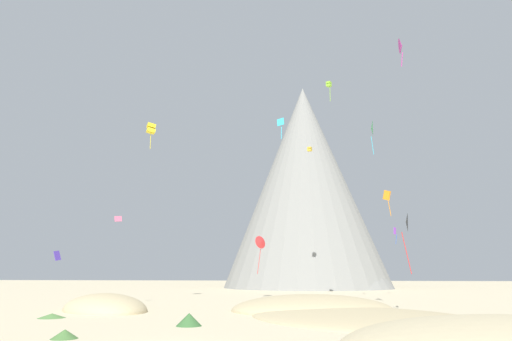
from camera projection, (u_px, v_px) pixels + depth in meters
name	position (u px, v px, depth m)	size (l,w,h in m)	color
dune_foreground_left	(312.00, 311.00, 49.95)	(18.08, 17.01, 3.52)	#C6B284
dune_foreground_right	(104.00, 311.00, 49.67)	(13.45, 8.45, 3.82)	#C6B284
dune_midground	(365.00, 320.00, 40.62)	(25.68, 18.11, 1.72)	#C6B284
bush_mid_center	(189.00, 320.00, 35.90)	(2.09, 2.09, 1.01)	#386633
bush_low_patch	(65.00, 334.00, 29.06)	(1.75, 1.75, 0.59)	#477238
bush_scatter_east	(52.00, 316.00, 42.04)	(2.51, 2.51, 0.43)	#568442
bush_ridge_crest	(501.00, 335.00, 27.26)	(1.90, 1.90, 0.91)	#668C4C
rock_massif	(309.00, 198.00, 126.82)	(54.12, 51.95, 58.54)	gray
kite_rainbow_low	(118.00, 219.00, 58.84)	(0.85, 0.67, 0.79)	#E5668C
kite_cyan_mid	(281.00, 124.00, 53.17)	(0.88, 0.52, 2.66)	#33BCDB
kite_red_low	(261.00, 242.00, 73.92)	(2.05, 2.15, 6.24)	red
kite_orange_low	(387.00, 197.00, 57.87)	(1.12, 0.35, 3.38)	orange
kite_lime_high	(329.00, 85.00, 71.08)	(0.94, 0.94, 3.22)	#8CD133
kite_black_low	(407.00, 223.00, 47.58)	(0.99, 2.01, 6.41)	black
kite_gold_high	(310.00, 149.00, 88.04)	(1.00, 1.01, 0.83)	gold
kite_violet_low	(395.00, 232.00, 82.42)	(0.63, 0.79, 3.10)	purple
kite_indigo_low	(57.00, 256.00, 61.62)	(0.68, 1.04, 1.43)	#5138B2
kite_magenta_high	(401.00, 46.00, 47.55)	(0.59, 1.65, 3.15)	#D1339E
kite_yellow_mid	(151.00, 129.00, 66.93)	(1.71, 1.68, 3.91)	yellow
kite_green_mid	(372.00, 128.00, 68.10)	(0.74, 2.47, 5.38)	green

